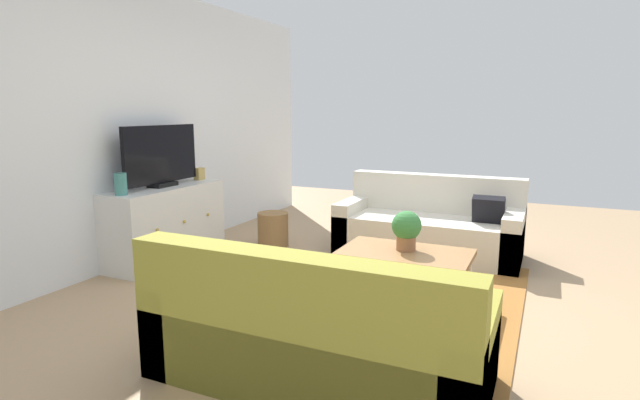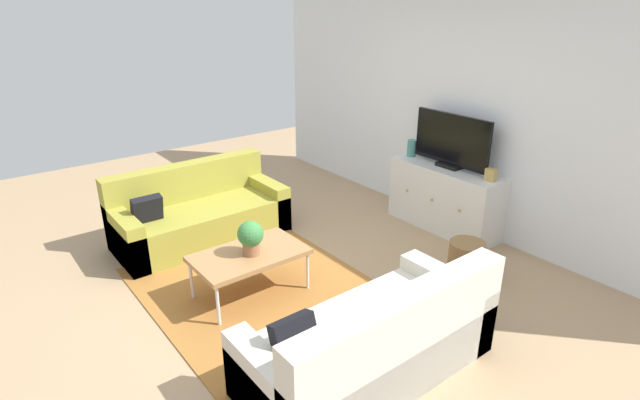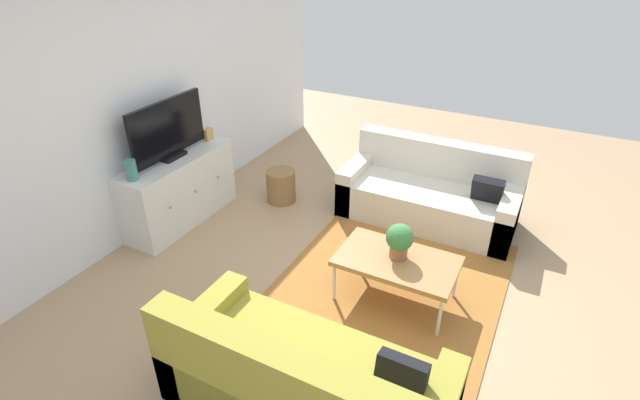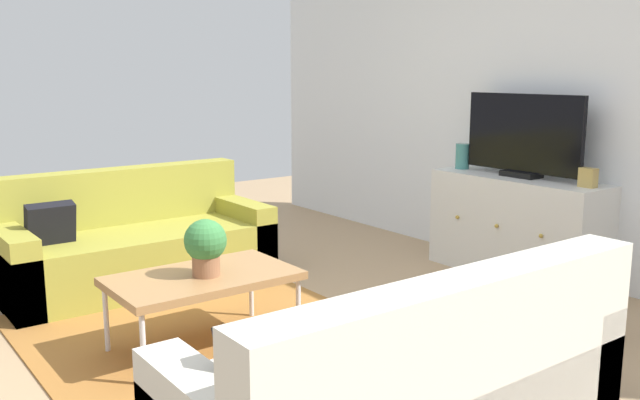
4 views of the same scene
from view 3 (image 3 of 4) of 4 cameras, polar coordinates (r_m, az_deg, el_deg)
name	(u,v)px [view 3 (image 3 of 4)]	position (r m, az deg, el deg)	size (l,w,h in m)	color
ground_plane	(371,286)	(4.41, 6.04, -10.17)	(10.00, 10.00, 0.00)	tan
wall_back	(136,100)	(5.10, -21.08, 11.08)	(6.40, 0.12, 2.70)	white
area_rug	(386,291)	(4.37, 7.90, -10.65)	(2.50, 1.90, 0.01)	#9E662D
couch_left_side	(302,388)	(3.27, -2.21, -21.54)	(0.83, 1.85, 0.81)	olive
couch_right_side	(431,194)	(5.38, 13.06, 0.68)	(0.83, 1.85, 0.81)	beige
coffee_table	(397,262)	(4.07, 9.18, -7.31)	(0.59, 0.99, 0.42)	#A37547
potted_plant	(400,240)	(3.97, 9.46, -4.69)	(0.23, 0.23, 0.31)	#936042
tv_console	(179,190)	(5.34, -16.43, 1.19)	(1.34, 0.47, 0.75)	silver
flat_screen_tv	(168,130)	(5.08, -17.67, 7.95)	(0.98, 0.16, 0.61)	black
glass_vase	(131,170)	(4.80, -21.60, 3.33)	(0.11, 0.11, 0.20)	teal
mantel_clock	(208,134)	(5.52, -13.24, 7.64)	(0.11, 0.07, 0.13)	tan
wicker_basket	(281,186)	(5.61, -4.68, 1.69)	(0.34, 0.34, 0.38)	olive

